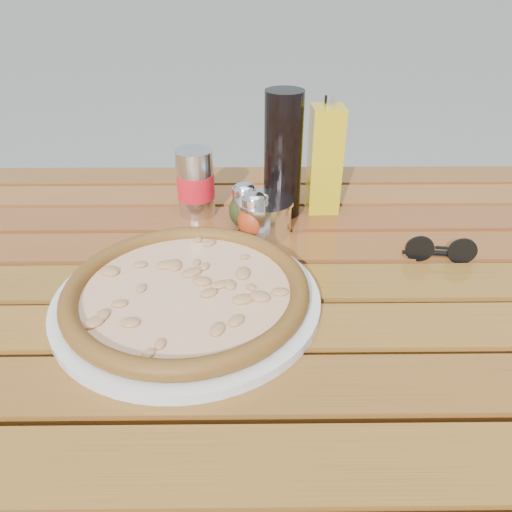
{
  "coord_description": "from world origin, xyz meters",
  "views": [
    {
      "loc": [
        -0.01,
        -0.6,
        1.16
      ],
      "look_at": [
        0.0,
        0.02,
        0.78
      ],
      "focal_mm": 35.0,
      "sensor_mm": 36.0,
      "label": 1
    }
  ],
  "objects_px": {
    "pizza": "(187,290)",
    "sunglasses": "(440,251)",
    "dark_bottle": "(283,155)",
    "soda_can": "(196,184)",
    "plate": "(187,300)",
    "pepper_shaker": "(254,216)",
    "olive_oil_cruet": "(325,160)",
    "oregano_shaker": "(244,206)",
    "table": "(256,321)",
    "parmesan_tin": "(265,215)"
  },
  "relations": [
    {
      "from": "pizza",
      "to": "sunglasses",
      "type": "bearing_deg",
      "value": 16.49
    },
    {
      "from": "dark_bottle",
      "to": "soda_can",
      "type": "distance_m",
      "value": 0.16
    },
    {
      "from": "plate",
      "to": "soda_can",
      "type": "xyz_separation_m",
      "value": [
        -0.01,
        0.28,
        0.05
      ]
    },
    {
      "from": "plate",
      "to": "pizza",
      "type": "distance_m",
      "value": 0.02
    },
    {
      "from": "pizza",
      "to": "dark_bottle",
      "type": "xyz_separation_m",
      "value": [
        0.14,
        0.28,
        0.09
      ]
    },
    {
      "from": "pepper_shaker",
      "to": "olive_oil_cruet",
      "type": "bearing_deg",
      "value": 39.87
    },
    {
      "from": "oregano_shaker",
      "to": "soda_can",
      "type": "distance_m",
      "value": 0.1
    },
    {
      "from": "plate",
      "to": "sunglasses",
      "type": "xyz_separation_m",
      "value": [
        0.38,
        0.11,
        0.01
      ]
    },
    {
      "from": "table",
      "to": "oregano_shaker",
      "type": "relative_size",
      "value": 17.07
    },
    {
      "from": "dark_bottle",
      "to": "sunglasses",
      "type": "xyz_separation_m",
      "value": [
        0.24,
        -0.17,
        -0.09
      ]
    },
    {
      "from": "dark_bottle",
      "to": "olive_oil_cruet",
      "type": "bearing_deg",
      "value": 10.44
    },
    {
      "from": "plate",
      "to": "olive_oil_cruet",
      "type": "relative_size",
      "value": 1.71
    },
    {
      "from": "table",
      "to": "plate",
      "type": "relative_size",
      "value": 3.89
    },
    {
      "from": "olive_oil_cruet",
      "to": "soda_can",
      "type": "bearing_deg",
      "value": -175.95
    },
    {
      "from": "plate",
      "to": "parmesan_tin",
      "type": "xyz_separation_m",
      "value": [
        0.11,
        0.21,
        0.02
      ]
    },
    {
      "from": "plate",
      "to": "sunglasses",
      "type": "relative_size",
      "value": 3.24
    },
    {
      "from": "dark_bottle",
      "to": "olive_oil_cruet",
      "type": "height_order",
      "value": "dark_bottle"
    },
    {
      "from": "oregano_shaker",
      "to": "soda_can",
      "type": "xyz_separation_m",
      "value": [
        -0.09,
        0.05,
        0.02
      ]
    },
    {
      "from": "soda_can",
      "to": "olive_oil_cruet",
      "type": "relative_size",
      "value": 0.57
    },
    {
      "from": "table",
      "to": "soda_can",
      "type": "bearing_deg",
      "value": 115.45
    },
    {
      "from": "soda_can",
      "to": "plate",
      "type": "bearing_deg",
      "value": -87.66
    },
    {
      "from": "oregano_shaker",
      "to": "sunglasses",
      "type": "relative_size",
      "value": 0.74
    },
    {
      "from": "parmesan_tin",
      "to": "table",
      "type": "bearing_deg",
      "value": -95.99
    },
    {
      "from": "pizza",
      "to": "parmesan_tin",
      "type": "xyz_separation_m",
      "value": [
        0.11,
        0.21,
        0.01
      ]
    },
    {
      "from": "pepper_shaker",
      "to": "sunglasses",
      "type": "bearing_deg",
      "value": -14.54
    },
    {
      "from": "olive_oil_cruet",
      "to": "parmesan_tin",
      "type": "xyz_separation_m",
      "value": [
        -0.11,
        -0.09,
        -0.07
      ]
    },
    {
      "from": "oregano_shaker",
      "to": "parmesan_tin",
      "type": "distance_m",
      "value": 0.04
    },
    {
      "from": "soda_can",
      "to": "parmesan_tin",
      "type": "bearing_deg",
      "value": -30.22
    },
    {
      "from": "pizza",
      "to": "soda_can",
      "type": "height_order",
      "value": "soda_can"
    },
    {
      "from": "table",
      "to": "pizza",
      "type": "relative_size",
      "value": 3.16
    },
    {
      "from": "olive_oil_cruet",
      "to": "parmesan_tin",
      "type": "relative_size",
      "value": 1.84
    },
    {
      "from": "table",
      "to": "oregano_shaker",
      "type": "distance_m",
      "value": 0.21
    },
    {
      "from": "pepper_shaker",
      "to": "parmesan_tin",
      "type": "distance_m",
      "value": 0.03
    },
    {
      "from": "plate",
      "to": "pizza",
      "type": "xyz_separation_m",
      "value": [
        -0.0,
        -0.0,
        0.02
      ]
    },
    {
      "from": "oregano_shaker",
      "to": "dark_bottle",
      "type": "xyz_separation_m",
      "value": [
        0.07,
        0.05,
        0.07
      ]
    },
    {
      "from": "pepper_shaker",
      "to": "parmesan_tin",
      "type": "bearing_deg",
      "value": 46.06
    },
    {
      "from": "plate",
      "to": "soda_can",
      "type": "height_order",
      "value": "soda_can"
    },
    {
      "from": "pepper_shaker",
      "to": "dark_bottle",
      "type": "height_order",
      "value": "dark_bottle"
    },
    {
      "from": "soda_can",
      "to": "parmesan_tin",
      "type": "relative_size",
      "value": 1.05
    },
    {
      "from": "olive_oil_cruet",
      "to": "sunglasses",
      "type": "distance_m",
      "value": 0.26
    },
    {
      "from": "pizza",
      "to": "pepper_shaker",
      "type": "relative_size",
      "value": 5.41
    },
    {
      "from": "plate",
      "to": "olive_oil_cruet",
      "type": "bearing_deg",
      "value": 53.33
    },
    {
      "from": "soda_can",
      "to": "olive_oil_cruet",
      "type": "xyz_separation_m",
      "value": [
        0.23,
        0.02,
        0.04
      ]
    },
    {
      "from": "sunglasses",
      "to": "plate",
      "type": "bearing_deg",
      "value": -156.37
    },
    {
      "from": "plate",
      "to": "oregano_shaker",
      "type": "xyz_separation_m",
      "value": [
        0.08,
        0.23,
        0.03
      ]
    },
    {
      "from": "soda_can",
      "to": "sunglasses",
      "type": "relative_size",
      "value": 1.08
    },
    {
      "from": "soda_can",
      "to": "sunglasses",
      "type": "height_order",
      "value": "soda_can"
    },
    {
      "from": "pepper_shaker",
      "to": "table",
      "type": "bearing_deg",
      "value": -88.97
    },
    {
      "from": "table",
      "to": "oregano_shaker",
      "type": "height_order",
      "value": "oregano_shaker"
    },
    {
      "from": "oregano_shaker",
      "to": "pizza",
      "type": "bearing_deg",
      "value": -108.53
    }
  ]
}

